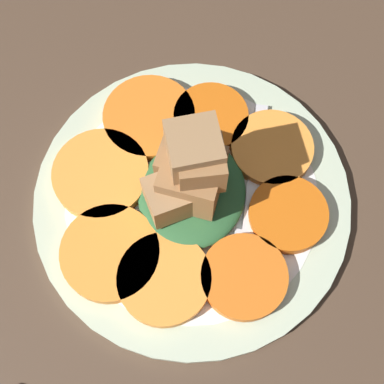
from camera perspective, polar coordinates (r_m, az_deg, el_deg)
The scene contains 12 objects.
table_slab at distance 48.39cm, azimuth -0.00°, elevation -1.35°, with size 120.00×120.00×2.00cm, color #4C3828.
plate at distance 46.97cm, azimuth -0.00°, elevation -0.71°, with size 27.66×27.66×1.05cm.
carrot_slice_0 at distance 47.40cm, azimuth -9.56°, elevation 2.31°, with size 8.41×8.41×1.17cm, color orange.
carrot_slice_1 at distance 44.75cm, azimuth -8.71°, elevation -6.45°, with size 8.22×8.22×1.17cm, color orange.
carrot_slice_2 at distance 43.78cm, azimuth -2.97°, elevation -9.28°, with size 7.65×7.65×1.17cm, color orange.
carrot_slice_3 at distance 43.97cm, azimuth 5.58°, elevation -9.00°, with size 7.08×7.08×1.17cm, color orange.
carrot_slice_4 at distance 46.10cm, azimuth 10.27°, elevation -1.92°, with size 6.72×6.72×1.17cm, color #D35E11.
carrot_slice_5 at distance 48.16cm, azimuth 8.50°, elevation 4.60°, with size 7.31×7.31×1.17cm, color orange.
carrot_slice_6 at distance 49.10cm, azimuth 2.57°, elevation 7.83°, with size 6.80×6.80×1.17cm, color #D45F12.
carrot_slice_7 at distance 49.27cm, azimuth -4.58°, elevation 7.95°, with size 8.38×8.38×1.17cm, color orange.
center_pile at distance 43.19cm, azimuth -0.40°, elevation 1.53°, with size 10.19×9.17×9.58cm.
fork at distance 46.26cm, azimuth 6.36°, elevation -1.24°, with size 18.64×3.29×0.40cm.
Camera 1 is at (-16.33, -3.76, 46.40)cm, focal length 50.00 mm.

